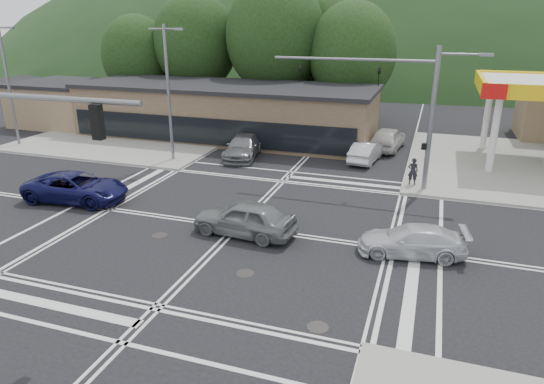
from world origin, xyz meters
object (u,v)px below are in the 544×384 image
(car_queue_a, at_px, (366,152))
(car_northbound, at_px, (243,147))
(car_silver_east, at_px, (412,241))
(car_blue_west, at_px, (76,187))
(pedestrian, at_px, (413,171))
(car_queue_b, at_px, (388,138))
(car_grey_center, at_px, (245,218))

(car_queue_a, height_order, car_northbound, car_northbound)
(car_silver_east, bearing_deg, car_blue_west, -101.52)
(car_northbound, xyz_separation_m, pedestrian, (11.77, -2.80, 0.19))
(car_blue_west, xyz_separation_m, car_northbound, (5.27, 10.98, -0.01))
(pedestrian, bearing_deg, car_queue_b, -81.22)
(car_blue_west, xyz_separation_m, car_queue_a, (13.71, 12.64, -0.07))
(car_queue_a, relative_size, pedestrian, 2.64)
(car_queue_b, distance_m, pedestrian, 8.58)
(car_grey_center, height_order, car_queue_a, car_grey_center)
(car_grey_center, distance_m, car_silver_east, 7.35)
(car_blue_west, distance_m, car_grey_center, 10.27)
(car_queue_b, xyz_separation_m, car_northbound, (-9.50, -5.48, -0.09))
(car_silver_east, xyz_separation_m, car_queue_b, (-2.77, 17.25, 0.21))
(car_northbound, bearing_deg, pedestrian, -23.11)
(car_queue_a, bearing_deg, car_northbound, 18.59)
(car_queue_a, relative_size, car_queue_b, 0.85)
(car_queue_a, height_order, pedestrian, pedestrian)
(car_grey_center, bearing_deg, car_blue_west, -91.42)
(car_silver_east, relative_size, pedestrian, 2.76)
(pedestrian, bearing_deg, car_queue_a, -59.81)
(car_queue_a, distance_m, car_northbound, 8.60)
(car_northbound, bearing_deg, car_blue_west, -125.41)
(car_blue_west, xyz_separation_m, car_queue_b, (14.77, 16.45, 0.08))
(car_grey_center, height_order, car_silver_east, car_grey_center)
(car_blue_west, relative_size, car_silver_east, 1.25)
(car_silver_east, height_order, car_northbound, car_northbound)
(car_silver_east, distance_m, car_northbound, 17.01)
(car_grey_center, height_order, car_northbound, car_grey_center)
(car_blue_west, height_order, pedestrian, pedestrian)
(car_queue_a, bearing_deg, car_silver_east, 113.35)
(car_grey_center, xyz_separation_m, car_silver_east, (7.34, 0.34, -0.17))
(car_grey_center, bearing_deg, pedestrian, 148.69)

